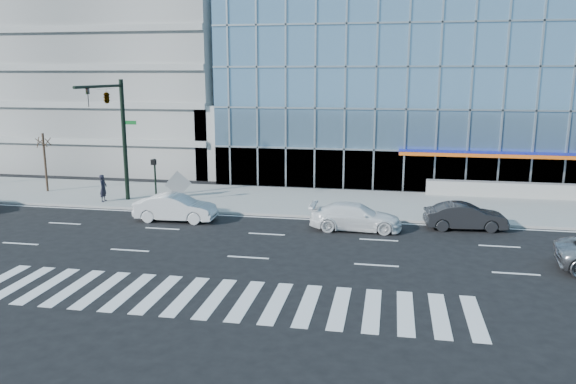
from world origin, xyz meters
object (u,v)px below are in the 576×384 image
at_px(pedestrian, 103,188).
at_px(tilted_panel, 178,184).
at_px(dark_sedan, 465,216).
at_px(white_sedan, 176,208).
at_px(ped_signal_post, 155,174).
at_px(white_suv, 355,217).
at_px(street_tree_near, 43,141).
at_px(traffic_signal, 112,111).

distance_m(pedestrian, tilted_panel, 4.91).
distance_m(dark_sedan, pedestrian, 23.03).
bearing_deg(white_sedan, tilted_panel, 18.05).
height_order(ped_signal_post, pedestrian, ped_signal_post).
distance_m(white_suv, dark_sedan, 6.12).
bearing_deg(street_tree_near, pedestrian, -22.44).
bearing_deg(ped_signal_post, tilted_panel, 75.29).
bearing_deg(traffic_signal, white_sedan, -28.47).
relative_size(white_sedan, tilted_panel, 3.66).
bearing_deg(ped_signal_post, dark_sedan, -5.79).
relative_size(traffic_signal, street_tree_near, 1.89).
distance_m(traffic_signal, white_sedan, 7.92).
xyz_separation_m(traffic_signal, tilted_panel, (3.12, 2.74, -5.10)).
height_order(ped_signal_post, dark_sedan, ped_signal_post).
relative_size(street_tree_near, white_suv, 0.83).
height_order(street_tree_near, white_sedan, street_tree_near).
distance_m(ped_signal_post, pedestrian, 3.94).
height_order(white_sedan, dark_sedan, white_sedan).
height_order(traffic_signal, ped_signal_post, traffic_signal).
xyz_separation_m(traffic_signal, white_suv, (15.65, -2.77, -5.43)).
distance_m(street_tree_near, tilted_panel, 10.48).
xyz_separation_m(street_tree_near, pedestrian, (5.72, -2.36, -2.73)).
bearing_deg(dark_sedan, pedestrian, 79.44).
height_order(pedestrian, tilted_panel, tilted_panel).
bearing_deg(dark_sedan, white_sedan, 88.91).
relative_size(pedestrian, tilted_panel, 1.39).
height_order(traffic_signal, tilted_panel, traffic_signal).
xyz_separation_m(pedestrian, tilted_panel, (4.40, 2.17, 0.01)).
xyz_separation_m(street_tree_near, dark_sedan, (28.65, -4.50, -3.05)).
bearing_deg(white_suv, street_tree_near, 75.10).
bearing_deg(traffic_signal, pedestrian, 156.11).
relative_size(ped_signal_post, dark_sedan, 0.68).
height_order(ped_signal_post, white_sedan, ped_signal_post).
xyz_separation_m(white_suv, tilted_panel, (-12.53, 5.51, 0.33)).
distance_m(traffic_signal, street_tree_near, 7.96).
bearing_deg(tilted_panel, dark_sedan, -26.99).
relative_size(white_suv, dark_sedan, 1.14).
relative_size(ped_signal_post, white_sedan, 0.63).
relative_size(street_tree_near, tilted_panel, 3.25).
bearing_deg(white_suv, white_sedan, 89.22).
bearing_deg(white_sedan, pedestrian, 60.61).
bearing_deg(pedestrian, ped_signal_post, -95.33).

